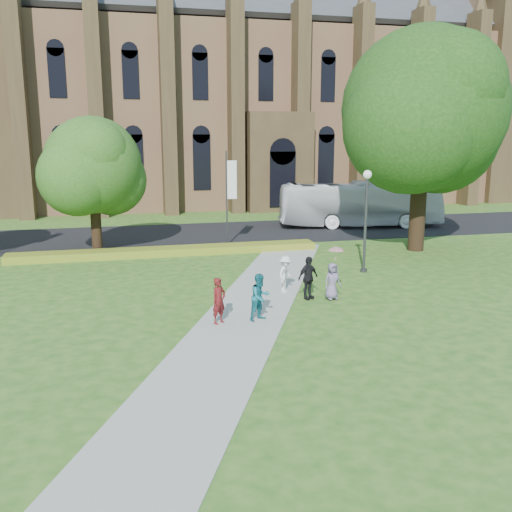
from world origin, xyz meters
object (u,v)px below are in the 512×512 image
object	(u,v)px
streetlamp	(366,209)
pedestrian_0	(219,301)
tour_coach	(360,204)
large_tree	(424,110)

from	to	relation	value
streetlamp	pedestrian_0	size ratio (longest dim) A/B	3.00
streetlamp	tour_coach	distance (m)	15.21
large_tree	streetlamp	bearing A→B (deg)	-140.71
streetlamp	large_tree	distance (m)	8.73
large_tree	pedestrian_0	distance (m)	19.46
large_tree	tour_coach	xyz separation A→B (m)	(0.46, 9.41, -6.62)
large_tree	tour_coach	size ratio (longest dim) A/B	1.07
tour_coach	pedestrian_0	world-z (taller)	tour_coach
large_tree	tour_coach	bearing A→B (deg)	87.22
streetlamp	pedestrian_0	xyz separation A→B (m)	(-8.78, -6.42, -2.38)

